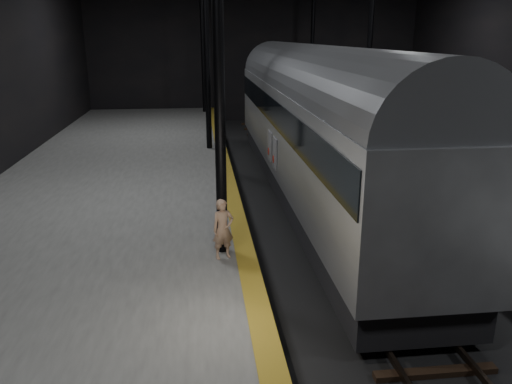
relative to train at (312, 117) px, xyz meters
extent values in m
plane|color=black|center=(0.00, -2.95, -3.19)|extent=(44.00, 44.00, 0.00)
cube|color=#50504D|center=(-7.50, -2.95, -2.69)|extent=(9.00, 43.80, 1.00)
cube|color=olive|center=(-3.25, -2.95, -2.18)|extent=(0.50, 43.80, 0.01)
cube|color=#3F3328|center=(-0.72, -2.95, -3.02)|extent=(0.08, 43.00, 0.14)
cube|color=#3F3328|center=(0.72, -2.95, -3.02)|extent=(0.08, 43.00, 0.14)
cube|color=black|center=(0.00, -2.95, -3.13)|extent=(2.40, 42.00, 0.12)
cylinder|color=black|center=(-3.80, -6.95, 2.81)|extent=(0.26, 0.26, 10.00)
cylinder|color=black|center=(-3.80, 5.05, 2.81)|extent=(0.26, 0.26, 10.00)
cylinder|color=black|center=(3.80, 5.05, 2.81)|extent=(0.26, 0.26, 10.00)
cylinder|color=black|center=(-3.80, 17.05, 2.81)|extent=(0.26, 0.26, 10.00)
cylinder|color=black|center=(3.80, 17.05, 2.81)|extent=(0.26, 0.26, 10.00)
cube|color=gray|center=(0.00, 0.00, -0.46)|extent=(3.10, 21.38, 3.21)
cube|color=black|center=(0.00, 0.00, -2.47)|extent=(2.83, 20.95, 0.91)
cube|color=black|center=(0.00, 0.00, 0.29)|extent=(3.16, 21.06, 0.96)
cylinder|color=slate|center=(0.00, 0.00, 1.14)|extent=(3.04, 21.17, 3.04)
cube|color=black|center=(0.00, -7.48, -2.87)|extent=(1.92, 2.35, 0.37)
cube|color=black|center=(0.00, 7.48, -2.87)|extent=(1.92, 2.35, 0.37)
cube|color=silver|center=(-1.58, -1.07, -1.10)|extent=(0.04, 0.80, 1.12)
cube|color=silver|center=(-1.58, 0.21, -1.10)|extent=(0.04, 0.80, 1.12)
cylinder|color=red|center=(-1.60, -0.88, -1.37)|extent=(0.03, 0.28, 0.28)
cylinder|color=red|center=(-1.60, 0.41, -1.37)|extent=(0.03, 0.28, 0.28)
imported|color=tan|center=(-3.80, -7.38, -1.45)|extent=(0.62, 0.51, 1.48)
camera|label=1|loc=(-4.31, -18.48, 2.97)|focal=35.00mm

